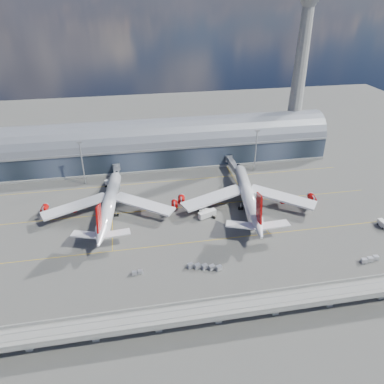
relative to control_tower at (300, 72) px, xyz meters
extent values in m
plane|color=#474744|center=(-85.00, -83.00, -51.64)|extent=(500.00, 500.00, 0.00)
cube|color=gold|center=(-85.00, -93.00, -51.63)|extent=(200.00, 0.25, 0.01)
cube|color=gold|center=(-85.00, -63.00, -51.63)|extent=(200.00, 0.25, 0.01)
cube|color=gold|center=(-85.00, -33.00, -51.63)|extent=(200.00, 0.25, 0.01)
cube|color=gold|center=(-120.00, -53.00, -51.63)|extent=(0.25, 80.00, 0.01)
cube|color=gold|center=(-50.00, -53.00, -51.63)|extent=(0.25, 80.00, 0.01)
cube|color=#1C242F|center=(-85.00, -5.00, -44.64)|extent=(200.00, 28.00, 14.00)
cylinder|color=gray|center=(-85.00, -5.00, -37.64)|extent=(200.00, 28.00, 28.00)
cube|color=gray|center=(-85.00, -19.00, -37.64)|extent=(200.00, 1.00, 1.20)
cube|color=gray|center=(-85.00, -5.00, -51.04)|extent=(200.00, 30.00, 1.20)
cube|color=gray|center=(0.00, 0.00, -47.64)|extent=(18.00, 18.00, 8.00)
cone|color=gray|center=(0.00, 0.00, -6.64)|extent=(10.00, 10.00, 90.00)
cube|color=gray|center=(-85.00, -138.00, -46.14)|extent=(220.00, 8.50, 1.20)
cube|color=gray|center=(-85.00, -142.00, -45.04)|extent=(220.00, 0.40, 1.20)
cube|color=gray|center=(-85.00, -134.00, -45.04)|extent=(220.00, 0.40, 1.20)
cube|color=gray|center=(-85.00, -139.50, -45.49)|extent=(220.00, 0.12, 0.12)
cube|color=gray|center=(-85.00, -136.50, -45.49)|extent=(220.00, 0.12, 0.12)
cube|color=gray|center=(-145.00, -138.00, -49.14)|extent=(2.20, 2.20, 5.00)
cube|color=gray|center=(-125.00, -138.00, -49.14)|extent=(2.20, 2.20, 5.00)
cube|color=gray|center=(-105.00, -138.00, -49.14)|extent=(2.20, 2.20, 5.00)
cube|color=gray|center=(-85.00, -138.00, -49.14)|extent=(2.20, 2.20, 5.00)
cube|color=gray|center=(-65.00, -138.00, -49.14)|extent=(2.20, 2.20, 5.00)
cube|color=gray|center=(-45.00, -138.00, -49.14)|extent=(2.20, 2.20, 5.00)
cube|color=gray|center=(-25.00, -138.00, -49.14)|extent=(2.20, 2.20, 5.00)
cylinder|color=gray|center=(-135.00, -28.00, -39.14)|extent=(0.70, 0.70, 25.00)
cube|color=gray|center=(-135.00, -28.00, -26.44)|extent=(3.00, 0.40, 1.00)
cylinder|color=gray|center=(-35.00, -28.00, -39.14)|extent=(0.70, 0.70, 25.00)
cube|color=gray|center=(-35.00, -28.00, -26.44)|extent=(3.00, 0.40, 1.00)
cylinder|color=white|center=(-120.72, -61.12, -45.55)|extent=(12.24, 52.48, 6.29)
cone|color=white|center=(-117.38, -32.31, -45.55)|extent=(7.15, 8.53, 6.29)
cone|color=white|center=(-124.28, -91.87, -44.76)|extent=(7.60, 12.43, 6.29)
cube|color=#A10806|center=(-123.94, -88.95, -37.00)|extent=(2.04, 11.75, 13.01)
cube|color=white|center=(-137.28, -61.18, -46.33)|extent=(32.36, 18.87, 2.54)
cube|color=white|center=(-104.61, -64.96, -46.33)|extent=(30.53, 24.46, 2.54)
cylinder|color=#A10806|center=(-137.66, -59.16, -48.10)|extent=(3.69, 5.24, 3.14)
cylinder|color=#A10806|center=(-152.18, -57.47, -48.10)|extent=(3.69, 5.24, 3.14)
cylinder|color=#A10806|center=(-103.78, -63.08, -48.10)|extent=(3.69, 5.24, 3.14)
cylinder|color=#A10806|center=(-89.26, -64.76, -48.10)|extent=(3.69, 5.24, 3.14)
cylinder|color=gray|center=(-118.60, -42.87, -50.16)|extent=(0.49, 0.49, 2.95)
cylinder|color=gray|center=(-124.29, -64.66, -50.16)|extent=(0.59, 0.59, 2.95)
cylinder|color=gray|center=(-118.05, -65.38, -50.16)|extent=(0.59, 0.59, 2.95)
cylinder|color=black|center=(-124.29, -64.66, -51.10)|extent=(2.32, 1.71, 1.47)
cylinder|color=black|center=(-118.05, -65.38, -51.10)|extent=(2.32, 1.71, 1.47)
cylinder|color=white|center=(-52.26, -66.56, -45.11)|extent=(14.88, 53.82, 6.41)
cone|color=white|center=(-47.45, -36.89, -45.11)|extent=(7.75, 9.76, 6.41)
cone|color=white|center=(-57.42, -98.42, -44.23)|extent=(8.45, 14.13, 6.41)
cube|color=#A10806|center=(-56.89, -95.14, -35.82)|extent=(2.88, 13.18, 14.64)
cube|color=white|center=(-69.71, -65.98, -46.00)|extent=(34.43, 19.12, 2.74)
cube|color=white|center=(-35.52, -71.52, -46.00)|extent=(31.92, 27.22, 2.74)
cylinder|color=black|center=(-52.26, -66.56, -46.88)|extent=(13.06, 48.25, 5.45)
cylinder|color=#A10806|center=(-69.99, -63.69, -47.99)|extent=(4.38, 6.02, 3.54)
cylinder|color=#A10806|center=(-85.18, -61.23, -47.99)|extent=(4.38, 6.02, 3.54)
cylinder|color=#A10806|center=(-34.53, -69.43, -47.99)|extent=(4.38, 6.02, 3.54)
cylinder|color=#A10806|center=(-19.33, -71.90, -47.99)|extent=(4.38, 6.02, 3.54)
cylinder|color=gray|center=(-49.24, -47.95, -49.98)|extent=(0.55, 0.55, 3.32)
cylinder|color=gray|center=(-56.46, -70.36, -49.98)|extent=(0.66, 0.66, 3.32)
cylinder|color=gray|center=(-49.47, -71.49, -49.98)|extent=(0.66, 0.66, 3.32)
cylinder|color=black|center=(-56.46, -70.36, -51.03)|extent=(2.67, 2.03, 1.66)
cylinder|color=black|center=(-49.47, -71.49, -51.03)|extent=(2.67, 2.03, 1.66)
cube|color=gray|center=(-117.22, -31.00, -46.44)|extent=(3.00, 24.00, 3.00)
cube|color=gray|center=(-117.22, -43.00, -46.44)|extent=(3.60, 3.60, 3.40)
cylinder|color=gray|center=(-117.22, -19.00, -46.44)|extent=(4.40, 4.40, 4.00)
cylinder|color=gray|center=(-117.22, -43.00, -49.94)|extent=(0.50, 0.50, 3.40)
cylinder|color=black|center=(-117.22, -43.00, -51.29)|extent=(1.40, 0.80, 0.80)
cube|color=gray|center=(-48.76, -33.00, -46.44)|extent=(3.00, 28.00, 3.00)
cube|color=gray|center=(-48.76, -47.00, -46.44)|extent=(3.60, 3.60, 3.40)
cylinder|color=gray|center=(-48.76, -19.00, -46.44)|extent=(4.40, 4.40, 4.00)
cylinder|color=gray|center=(-48.76, -47.00, -49.94)|extent=(0.50, 0.50, 3.40)
cylinder|color=black|center=(-48.76, -47.00, -51.29)|extent=(1.40, 0.80, 0.80)
cube|color=silver|center=(-74.14, -71.67, -50.10)|extent=(5.24, 4.43, 2.50)
cylinder|color=black|center=(-72.84, -70.85, -51.20)|extent=(2.01, 2.49, 0.86)
cylinder|color=black|center=(-75.44, -72.49, -51.20)|extent=(2.01, 2.49, 0.86)
cube|color=silver|center=(-74.56, -74.28, -49.81)|extent=(9.46, 5.80, 2.97)
cylinder|color=black|center=(-71.85, -75.35, -51.12)|extent=(2.01, 3.03, 1.03)
cylinder|color=black|center=(-77.28, -73.20, -51.12)|extent=(2.01, 3.03, 1.03)
cube|color=silver|center=(4.12, -97.42, -50.02)|extent=(2.35, 6.07, 2.62)
cylinder|color=black|center=(4.11, -95.48, -51.18)|extent=(2.53, 0.92, 0.91)
cube|color=silver|center=(-76.23, -70.53, -49.96)|extent=(4.25, 5.77, 2.73)
cylinder|color=black|center=(-76.87, -68.98, -51.16)|extent=(2.79, 1.88, 0.94)
cylinder|color=black|center=(-75.58, -72.08, -51.16)|extent=(2.79, 1.88, 0.94)
cube|color=silver|center=(-122.06, -31.97, -50.19)|extent=(4.74, 5.68, 2.35)
cylinder|color=black|center=(-121.10, -30.52, -51.23)|extent=(2.34, 1.93, 0.81)
cylinder|color=black|center=(-123.02, -33.42, -51.23)|extent=(2.34, 1.93, 0.81)
cube|color=gray|center=(-111.49, -109.68, -51.41)|extent=(2.34, 1.73, 0.27)
cube|color=silver|center=(-111.49, -109.68, -50.69)|extent=(1.98, 1.59, 1.35)
cube|color=gray|center=(-109.17, -109.34, -51.41)|extent=(2.34, 1.73, 0.27)
cube|color=silver|center=(-109.17, -109.34, -50.69)|extent=(1.98, 1.59, 1.35)
cube|color=gray|center=(-89.29, -109.43, -51.36)|extent=(3.04, 2.47, 0.33)
cube|color=silver|center=(-89.29, -109.43, -50.48)|extent=(2.59, 2.23, 1.65)
cube|color=gray|center=(-86.56, -110.29, -51.36)|extent=(3.04, 2.47, 0.33)
cube|color=silver|center=(-86.56, -110.29, -50.48)|extent=(2.59, 2.23, 1.65)
cube|color=gray|center=(-83.84, -111.15, -51.36)|extent=(3.04, 2.47, 0.33)
cube|color=silver|center=(-83.84, -111.15, -50.48)|extent=(2.59, 2.23, 1.65)
cube|color=gray|center=(-81.12, -112.01, -51.36)|extent=(3.04, 2.47, 0.33)
cube|color=silver|center=(-81.12, -112.01, -50.48)|extent=(2.59, 2.23, 1.65)
cube|color=gray|center=(-78.39, -112.87, -51.36)|extent=(3.04, 2.47, 0.33)
cube|color=silver|center=(-78.39, -112.87, -50.48)|extent=(2.59, 2.23, 1.65)
cube|color=gray|center=(-19.39, -119.31, -51.36)|extent=(2.87, 2.12, 0.33)
cube|color=silver|center=(-19.39, -119.31, -50.48)|extent=(2.42, 1.95, 1.65)
cube|color=gray|center=(-16.55, -118.90, -51.36)|extent=(2.87, 2.12, 0.33)
cube|color=silver|center=(-16.55, -118.90, -50.48)|extent=(2.42, 1.95, 1.65)
cube|color=gray|center=(-13.72, -118.50, -51.36)|extent=(2.87, 2.12, 0.33)
cube|color=silver|center=(-13.72, -118.50, -50.48)|extent=(2.42, 1.95, 1.65)
camera|label=1|loc=(-109.80, -223.71, 47.22)|focal=35.00mm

